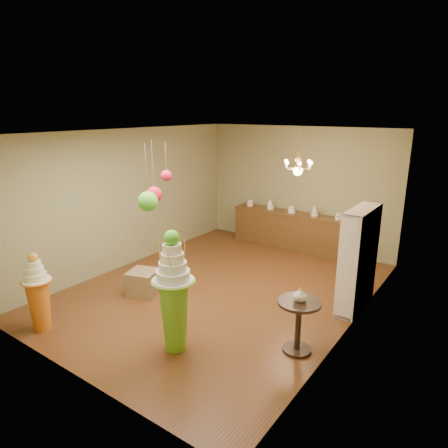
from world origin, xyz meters
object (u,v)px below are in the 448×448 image
Objects in this scene: round_table at (298,319)px; sideboard at (291,230)px; pedestal_green at (174,300)px; pedestal_orange at (39,298)px.

sideboard is at bearing 117.58° from round_table.
sideboard is at bearing 97.04° from pedestal_green.
pedestal_orange is (-2.09, -0.83, -0.24)m from pedestal_green.
pedestal_green is 1.79m from round_table.
pedestal_green is 2.28× the size of round_table.
pedestal_green is 0.60× the size of sideboard.
pedestal_orange reaches higher than round_table.
pedestal_orange reaches higher than sideboard.
pedestal_green reaches higher than round_table.
pedestal_green reaches higher than pedestal_orange.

